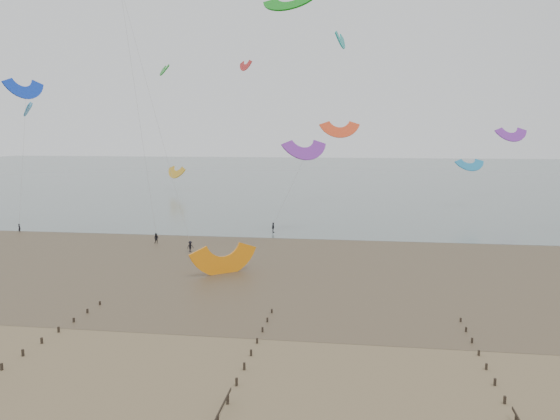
% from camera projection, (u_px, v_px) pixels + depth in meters
% --- Properties ---
extents(ground, '(500.00, 500.00, 0.00)m').
position_uv_depth(ground, '(197.00, 360.00, 42.61)').
color(ground, brown).
rests_on(ground, ground).
extents(sea_and_shore, '(500.00, 665.00, 0.03)m').
position_uv_depth(sea_and_shore, '(240.00, 259.00, 76.89)').
color(sea_and_shore, '#475654').
rests_on(sea_and_shore, ground).
extents(kitesurfer_lead, '(0.66, 0.55, 1.54)m').
position_uv_depth(kitesurfer_lead, '(19.00, 228.00, 97.32)').
color(kitesurfer_lead, black).
rests_on(kitesurfer_lead, ground).
extents(kitesurfers, '(84.21, 22.74, 1.86)m').
position_uv_depth(kitesurfers, '(458.00, 239.00, 86.56)').
color(kitesurfers, black).
rests_on(kitesurfers, ground).
extents(grounded_kite, '(9.60, 9.38, 4.17)m').
position_uv_depth(grounded_kite, '(224.00, 273.00, 68.89)').
color(grounded_kite, orange).
rests_on(grounded_kite, ground).
extents(kites_airborne, '(247.91, 120.73, 41.55)m').
position_uv_depth(kites_airborne, '(267.00, 119.00, 127.91)').
color(kites_airborne, red).
rests_on(kites_airborne, ground).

